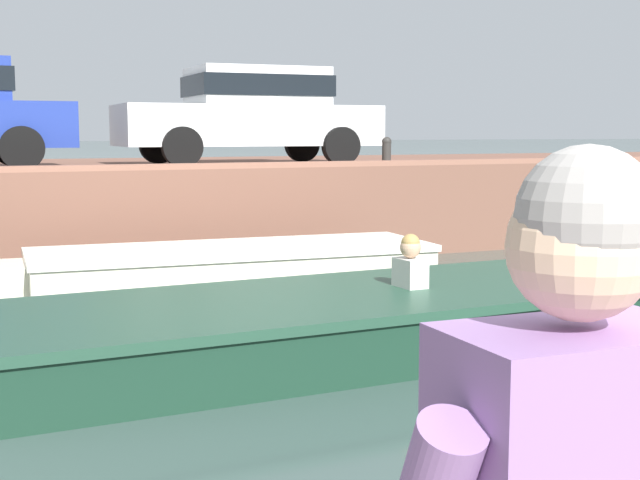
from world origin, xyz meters
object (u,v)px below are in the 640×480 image
at_px(motorboat_passing, 354,322).
at_px(mooring_bollard_east, 387,150).
at_px(boat_moored_central_cream, 214,269).
at_px(car_centre_white, 251,112).

height_order(motorboat_passing, mooring_bollard_east, mooring_bollard_east).
height_order(boat_moored_central_cream, motorboat_passing, motorboat_passing).
distance_m(boat_moored_central_cream, motorboat_passing, 3.42).
bearing_deg(car_centre_white, mooring_bollard_east, -38.08).
distance_m(boat_moored_central_cream, car_centre_white, 4.25).
relative_size(boat_moored_central_cream, car_centre_white, 1.41).
bearing_deg(boat_moored_central_cream, motorboat_passing, -86.86).
xyz_separation_m(boat_moored_central_cream, car_centre_white, (1.72, 3.34, 1.99)).
height_order(boat_moored_central_cream, car_centre_white, car_centre_white).
distance_m(motorboat_passing, car_centre_white, 7.21).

